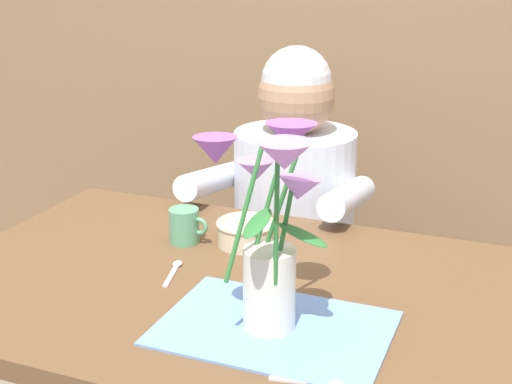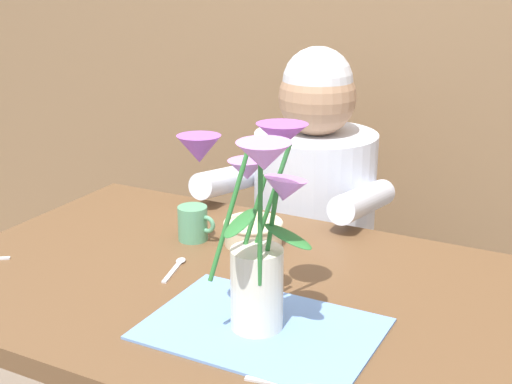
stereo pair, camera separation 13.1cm
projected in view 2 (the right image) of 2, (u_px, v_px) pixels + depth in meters
name	position (u px, v px, depth m)	size (l,w,h in m)	color
dining_table	(226.00, 323.00, 1.46)	(1.20, 0.80, 0.74)	brown
seated_person	(313.00, 248.00, 2.04)	(0.45, 0.47, 1.14)	#4C4C56
striped_placemat	(262.00, 329.00, 1.24)	(0.40, 0.28, 0.01)	#6B93D1
flower_vase	(258.00, 227.00, 1.18)	(0.21, 0.25, 0.36)	silver
ceramic_bowl	(253.00, 231.00, 1.60)	(0.14, 0.14, 0.06)	beige
coffee_cup	(193.00, 223.00, 1.62)	(0.09, 0.07, 0.08)	#569970
spoon_1	(177.00, 266.00, 1.49)	(0.04, 0.12, 0.01)	silver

